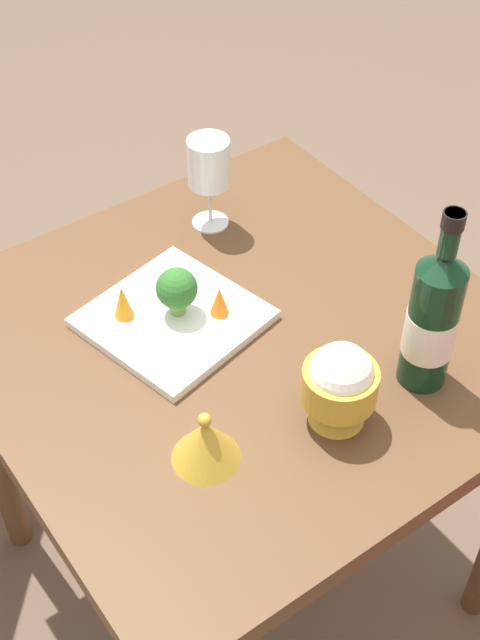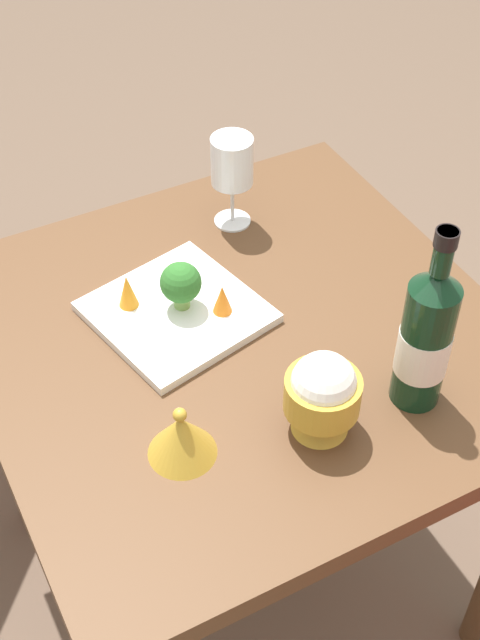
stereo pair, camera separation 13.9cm
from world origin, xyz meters
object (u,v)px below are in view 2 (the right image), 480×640
object	(u,v)px
rice_bowl_lid	(181,436)
carrot_garnish_right	(128,291)
serving_plate	(177,312)
wine_glass	(232,163)
carrot_garnish_left	(222,299)
broccoli_floret	(181,284)
wine_bottle	(426,338)
rice_bowl	(323,394)

from	to	relation	value
rice_bowl_lid	carrot_garnish_right	distance (m)	0.31
serving_plate	carrot_garnish_right	world-z (taller)	carrot_garnish_right
wine_glass	rice_bowl_lid	xyz separation A→B (m)	(0.31, 0.44, -0.09)
rice_bowl_lid	carrot_garnish_left	distance (m)	0.28
rice_bowl_lid	broccoli_floret	size ratio (longest dim) A/B	1.17
serving_plate	carrot_garnish_left	size ratio (longest dim) A/B	5.57
wine_bottle	carrot_garnish_right	distance (m)	0.49
wine_bottle	serving_plate	distance (m)	0.42
rice_bowl	broccoli_floret	distance (m)	0.32
rice_bowl_lid	carrot_garnish_right	world-z (taller)	rice_bowl_lid
wine_bottle	wine_glass	xyz separation A→B (m)	(0.05, -0.51, 0.01)
wine_bottle	broccoli_floret	distance (m)	0.40
rice_bowl	serving_plate	bearing A→B (deg)	-74.45
wine_bottle	serving_plate	xyz separation A→B (m)	(0.25, -0.32, -0.12)
wine_bottle	carrot_garnish_left	world-z (taller)	wine_bottle
wine_glass	carrot_garnish_right	distance (m)	0.31
carrot_garnish_right	carrot_garnish_left	bearing A→B (deg)	146.82
wine_glass	rice_bowl	world-z (taller)	wine_glass
rice_bowl_lid	serving_plate	size ratio (longest dim) A/B	0.33
wine_bottle	rice_bowl	size ratio (longest dim) A/B	2.23
rice_bowl_lid	carrot_garnish_left	world-z (taller)	rice_bowl_lid
rice_bowl	carrot_garnish_right	bearing A→B (deg)	-66.93
wine_bottle	carrot_garnish_left	size ratio (longest dim) A/B	5.89
broccoli_floret	carrot_garnish_left	bearing A→B (deg)	142.38
carrot_garnish_left	broccoli_floret	bearing A→B (deg)	-37.62
carrot_garnish_left	serving_plate	bearing A→B (deg)	-31.61
wine_bottle	carrot_garnish_right	bearing A→B (deg)	-49.93
wine_bottle	serving_plate	size ratio (longest dim) A/B	1.06
wine_bottle	rice_bowl_lid	xyz separation A→B (m)	(0.36, -0.06, -0.09)
rice_bowl_lid	wine_glass	bearing A→B (deg)	-124.90
wine_bottle	wine_glass	bearing A→B (deg)	-84.65
wine_bottle	rice_bowl	xyz separation A→B (m)	(0.16, -0.01, -0.05)
wine_bottle	broccoli_floret	bearing A→B (deg)	-54.26
wine_bottle	carrot_garnish_right	size ratio (longest dim) A/B	5.06
broccoli_floret	carrot_garnish_right	world-z (taller)	broccoli_floret
wine_bottle	serving_plate	bearing A→B (deg)	-52.86
rice_bowl_lid	serving_plate	bearing A→B (deg)	-113.01
wine_bottle	rice_bowl	world-z (taller)	wine_bottle
rice_bowl	carrot_garnish_left	bearing A→B (deg)	-85.46
rice_bowl_lid	carrot_garnish_left	xyz separation A→B (m)	(-0.18, -0.22, 0.00)
broccoli_floret	serving_plate	bearing A→B (deg)	7.01
wine_glass	serving_plate	bearing A→B (deg)	42.65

